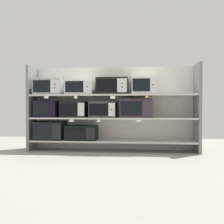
{
  "coord_description": "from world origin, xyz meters",
  "views": [
    {
      "loc": [
        0.42,
        -4.39,
        0.78
      ],
      "look_at": [
        0.0,
        0.0,
        0.72
      ],
      "focal_mm": 38.31,
      "sensor_mm": 36.0,
      "label": 1
    }
  ],
  "objects": [
    {
      "name": "microwave_2",
      "position": [
        -1.23,
        -0.0,
        0.78
      ],
      "size": [
        0.43,
        0.37,
        0.32
      ],
      "color": "black",
      "rests_on": "shelf_1"
    },
    {
      "name": "shelf_1",
      "position": [
        0.0,
        0.0,
        0.61
      ],
      "size": [
        3.01,
        0.42,
        0.03
      ],
      "primitive_type": "cube",
      "color": "beige"
    },
    {
      "name": "ground",
      "position": [
        0.0,
        -1.0,
        -0.01
      ],
      "size": [
        7.01,
        6.0,
        0.02
      ],
      "primitive_type": "cube",
      "color": "gray"
    },
    {
      "name": "price_tag_5",
      "position": [
        0.03,
        -0.21,
        0.99
      ],
      "size": [
        0.09,
        0.0,
        0.05
      ],
      "primitive_type": "cube",
      "color": "white"
    },
    {
      "name": "price_tag_6",
      "position": [
        0.63,
        -0.21,
        0.99
      ],
      "size": [
        0.05,
        0.0,
        0.04
      ],
      "primitive_type": "cube",
      "color": "orange"
    },
    {
      "name": "price_tag_1",
      "position": [
        -0.21,
        -0.21,
        0.57
      ],
      "size": [
        0.06,
        0.0,
        0.04
      ],
      "primitive_type": "cube",
      "color": "white"
    },
    {
      "name": "price_tag_4",
      "position": [
        -0.63,
        -0.21,
        0.99
      ],
      "size": [
        0.06,
        0.0,
        0.04
      ],
      "primitive_type": "cube",
      "color": "beige"
    },
    {
      "name": "shelf_0",
      "position": [
        0.0,
        0.0,
        0.19
      ],
      "size": [
        3.01,
        0.42,
        0.03
      ],
      "primitive_type": "cube",
      "color": "beige",
      "rests_on": "ground"
    },
    {
      "name": "upright_right",
      "position": [
        1.54,
        0.0,
        0.79
      ],
      "size": [
        0.05,
        0.42,
        1.59
      ],
      "primitive_type": "cube",
      "color": "slate",
      "rests_on": "ground"
    },
    {
      "name": "price_tag_3",
      "position": [
        -1.17,
        -0.21,
        0.99
      ],
      "size": [
        0.08,
        0.0,
        0.04
      ],
      "primitive_type": "cube",
      "color": "white"
    },
    {
      "name": "microwave_8",
      "position": [
        0.01,
        -0.0,
        1.2
      ],
      "size": [
        0.57,
        0.42,
        0.3
      ],
      "color": "black",
      "rests_on": "shelf_2"
    },
    {
      "name": "microwave_5",
      "position": [
        0.44,
        -0.0,
        0.79
      ],
      "size": [
        0.58,
        0.37,
        0.34
      ],
      "color": "#352632",
      "rests_on": "shelf_1"
    },
    {
      "name": "microwave_7",
      "position": [
        -0.6,
        -0.0,
        1.18
      ],
      "size": [
        0.51,
        0.35,
        0.27
      ],
      "color": "white",
      "rests_on": "shelf_2"
    },
    {
      "name": "microwave_4",
      "position": [
        -0.17,
        -0.0,
        0.77
      ],
      "size": [
        0.49,
        0.42,
        0.29
      ],
      "color": "#2C2F32",
      "rests_on": "shelf_1"
    },
    {
      "name": "price_tag_2",
      "position": [
        0.48,
        -0.21,
        0.57
      ],
      "size": [
        0.07,
        0.0,
        0.04
      ],
      "primitive_type": "cube",
      "color": "white"
    },
    {
      "name": "back_panel",
      "position": [
        0.0,
        0.23,
        0.79
      ],
      "size": [
        3.21,
        0.04,
        1.59
      ],
      "primitive_type": "cube",
      "color": "beige",
      "rests_on": "ground"
    },
    {
      "name": "microwave_1",
      "position": [
        -0.57,
        -0.0,
        0.33
      ],
      "size": [
        0.58,
        0.36,
        0.27
      ],
      "color": "black",
      "rests_on": "shelf_0"
    },
    {
      "name": "shelf_2",
      "position": [
        0.0,
        0.0,
        1.03
      ],
      "size": [
        3.01,
        0.42,
        0.03
      ],
      "primitive_type": "cube",
      "color": "beige"
    },
    {
      "name": "microwave_6",
      "position": [
        -1.19,
        -0.0,
        1.19
      ],
      "size": [
        0.52,
        0.41,
        0.29
      ],
      "color": "#9DA5A2",
      "rests_on": "shelf_2"
    },
    {
      "name": "microwave_3",
      "position": [
        -0.71,
        -0.0,
        0.77
      ],
      "size": [
        0.47,
        0.35,
        0.3
      ],
      "color": "black",
      "rests_on": "shelf_1"
    },
    {
      "name": "price_tag_0",
      "position": [
        -0.71,
        -0.21,
        0.57
      ],
      "size": [
        0.08,
        0.0,
        0.04
      ],
      "primitive_type": "cube",
      "color": "white"
    },
    {
      "name": "microwave_0",
      "position": [
        -1.18,
        -0.0,
        0.37
      ],
      "size": [
        0.54,
        0.39,
        0.33
      ],
      "color": "black",
      "rests_on": "shelf_0"
    },
    {
      "name": "microwave_9",
      "position": [
        0.58,
        -0.0,
        1.2
      ],
      "size": [
        0.43,
        0.36,
        0.31
      ],
      "color": "silver",
      "rests_on": "shelf_2"
    },
    {
      "name": "upright_left",
      "position": [
        -1.54,
        0.0,
        0.79
      ],
      "size": [
        0.05,
        0.42,
        1.59
      ],
      "primitive_type": "cube",
      "color": "slate",
      "rests_on": "ground"
    }
  ]
}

